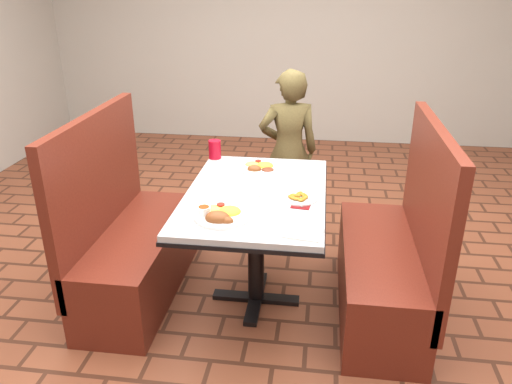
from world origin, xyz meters
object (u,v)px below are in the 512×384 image
dining_table (256,207)px  red_tumbler (215,149)px  booth_bench_left (131,246)px  booth_bench_right (389,264)px  diner_person (288,151)px  far_dinner_plate (260,166)px  plantain_plate (300,198)px  near_dinner_plate (221,212)px

dining_table → red_tumbler: bearing=123.2°
booth_bench_left → booth_bench_right: 1.60m
booth_bench_left → diner_person: bearing=50.1°
booth_bench_left → dining_table: bearing=0.0°
booth_bench_right → far_dinner_plate: bearing=155.7°
diner_person → plantain_plate: diner_person is taller
booth_bench_right → booth_bench_left: bearing=180.0°
dining_table → booth_bench_left: (-0.80, 0.00, -0.32)m
plantain_plate → red_tumbler: bearing=134.6°
booth_bench_left → near_dinner_plate: bearing=-28.6°
booth_bench_left → near_dinner_plate: booth_bench_left is taller
diner_person → booth_bench_left: bearing=37.5°
booth_bench_right → plantain_plate: size_ratio=6.20×
red_tumbler → far_dinner_plate: bearing=-28.0°
near_dinner_plate → plantain_plate: size_ratio=1.52×
near_dinner_plate → booth_bench_right: bearing=21.2°
dining_table → red_tumbler: size_ratio=9.55×
near_dinner_plate → plantain_plate: bearing=36.1°
booth_bench_left → near_dinner_plate: (0.66, -0.36, 0.45)m
near_dinner_plate → red_tumbler: (-0.23, 0.91, 0.03)m
booth_bench_left → plantain_plate: bearing=-4.1°
far_dinner_plate → plantain_plate: (0.28, -0.45, -0.01)m
far_dinner_plate → plantain_plate: 0.53m
plantain_plate → red_tumbler: red_tumbler is taller
far_dinner_plate → diner_person: bearing=79.4°
booth_bench_right → red_tumbler: size_ratio=9.46×
dining_table → near_dinner_plate: near_dinner_plate is taller
booth_bench_right → far_dinner_plate: booth_bench_right is taller
diner_person → far_dinner_plate: bearing=66.8°
dining_table → near_dinner_plate: bearing=-110.4°
near_dinner_plate → booth_bench_left: bearing=151.4°
booth_bench_right → diner_person: (-0.69, 1.09, 0.31)m
booth_bench_right → diner_person: 1.32m
booth_bench_right → near_dinner_plate: (-0.93, -0.36, 0.45)m
diner_person → far_dinner_plate: diner_person is taller
dining_table → red_tumbler: (-0.36, 0.55, 0.16)m
dining_table → booth_bench_left: 0.86m
booth_bench_right → near_dinner_plate: bearing=-158.8°
near_dinner_plate → far_dinner_plate: bearing=81.4°
far_dinner_plate → plantain_plate: bearing=-57.9°
booth_bench_right → diner_person: bearing=122.4°
booth_bench_left → booth_bench_right: same height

